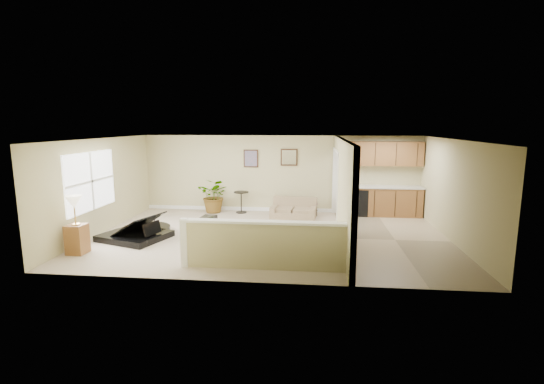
# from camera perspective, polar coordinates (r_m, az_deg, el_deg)

# --- Properties ---
(floor) EXTENTS (9.00, 9.00, 0.00)m
(floor) POSITION_cam_1_polar(r_m,az_deg,el_deg) (10.23, -0.28, -6.45)
(floor) COLOR #C6B19A
(floor) RESTS_ON ground
(back_wall) EXTENTS (9.00, 0.04, 2.50)m
(back_wall) POSITION_cam_1_polar(r_m,az_deg,el_deg) (12.91, 1.14, 2.64)
(back_wall) COLOR #C4BB85
(back_wall) RESTS_ON floor
(front_wall) EXTENTS (9.00, 0.04, 2.50)m
(front_wall) POSITION_cam_1_polar(r_m,az_deg,el_deg) (7.03, -2.90, -3.51)
(front_wall) COLOR #C4BB85
(front_wall) RESTS_ON floor
(left_wall) EXTENTS (0.04, 6.00, 2.50)m
(left_wall) POSITION_cam_1_polar(r_m,az_deg,el_deg) (11.35, -23.51, 0.81)
(left_wall) COLOR #C4BB85
(left_wall) RESTS_ON floor
(right_wall) EXTENTS (0.04, 6.00, 2.50)m
(right_wall) POSITION_cam_1_polar(r_m,az_deg,el_deg) (10.48, 24.99, 0.02)
(right_wall) COLOR #C4BB85
(right_wall) RESTS_ON floor
(ceiling) EXTENTS (9.00, 6.00, 0.04)m
(ceiling) POSITION_cam_1_polar(r_m,az_deg,el_deg) (9.82, -0.29, 7.68)
(ceiling) COLOR white
(ceiling) RESTS_ON back_wall
(kitchen_vinyl) EXTENTS (2.70, 6.00, 0.01)m
(kitchen_vinyl) POSITION_cam_1_polar(r_m,az_deg,el_deg) (10.39, 17.39, -6.64)
(kitchen_vinyl) COLOR tan
(kitchen_vinyl) RESTS_ON floor
(interior_partition) EXTENTS (0.18, 5.99, 2.50)m
(interior_partition) POSITION_cam_1_polar(r_m,az_deg,el_deg) (10.18, 10.00, 0.35)
(interior_partition) COLOR #C4BB85
(interior_partition) RESTS_ON floor
(pony_half_wall) EXTENTS (3.42, 0.22, 1.00)m
(pony_half_wall) POSITION_cam_1_polar(r_m,az_deg,el_deg) (7.89, -1.53, -7.53)
(pony_half_wall) COLOR #C4BB85
(pony_half_wall) RESTS_ON floor
(left_window) EXTENTS (0.05, 2.15, 1.45)m
(left_window) POSITION_cam_1_polar(r_m,az_deg,el_deg) (10.88, -24.79, 1.43)
(left_window) COLOR white
(left_window) RESTS_ON left_wall
(wall_art_left) EXTENTS (0.48, 0.04, 0.58)m
(wall_art_left) POSITION_cam_1_polar(r_m,az_deg,el_deg) (12.94, -3.07, 4.87)
(wall_art_left) COLOR #3B2415
(wall_art_left) RESTS_ON back_wall
(wall_mirror) EXTENTS (0.55, 0.04, 0.55)m
(wall_mirror) POSITION_cam_1_polar(r_m,az_deg,el_deg) (12.80, 2.49, 5.04)
(wall_mirror) COLOR #3B2415
(wall_mirror) RESTS_ON back_wall
(kitchen_cabinets) EXTENTS (2.36, 0.65, 2.33)m
(kitchen_cabinets) POSITION_cam_1_polar(r_m,az_deg,el_deg) (12.83, 15.38, 0.53)
(kitchen_cabinets) COLOR brown
(kitchen_cabinets) RESTS_ON floor
(piano) EXTENTS (2.07, 2.05, 1.42)m
(piano) POSITION_cam_1_polar(r_m,az_deg,el_deg) (10.60, -19.25, -3.14)
(piano) COLOR black
(piano) RESTS_ON floor
(piano_bench) EXTENTS (0.44, 0.74, 0.47)m
(piano_bench) POSITION_cam_1_polar(r_m,az_deg,el_deg) (10.46, -9.45, -4.90)
(piano_bench) COLOR black
(piano_bench) RESTS_ON floor
(loveseat) EXTENTS (1.46, 0.92, 0.79)m
(loveseat) POSITION_cam_1_polar(r_m,az_deg,el_deg) (12.26, 3.14, -2.27)
(loveseat) COLOR #9A7C62
(loveseat) RESTS_ON floor
(accent_table) EXTENTS (0.48, 0.48, 0.70)m
(accent_table) POSITION_cam_1_polar(r_m,az_deg,el_deg) (12.85, -4.48, -1.06)
(accent_table) COLOR black
(accent_table) RESTS_ON floor
(palm_plant) EXTENTS (1.18, 1.07, 1.13)m
(palm_plant) POSITION_cam_1_polar(r_m,az_deg,el_deg) (12.97, -8.29, -0.55)
(palm_plant) COLOR black
(palm_plant) RESTS_ON floor
(small_plant) EXTENTS (0.30, 0.30, 0.47)m
(small_plant) POSITION_cam_1_polar(r_m,az_deg,el_deg) (12.50, 6.02, -2.54)
(small_plant) COLOR black
(small_plant) RESTS_ON floor
(lamp_stand) EXTENTS (0.40, 0.40, 1.32)m
(lamp_stand) POSITION_cam_1_polar(r_m,az_deg,el_deg) (9.81, -26.49, -4.86)
(lamp_stand) COLOR brown
(lamp_stand) RESTS_ON floor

